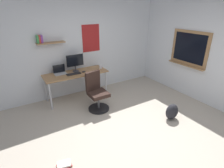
{
  "coord_description": "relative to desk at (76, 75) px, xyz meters",
  "views": [
    {
      "loc": [
        -1.85,
        -2.24,
        2.36
      ],
      "look_at": [
        -0.04,
        0.72,
        0.85
      ],
      "focal_mm": 28.48,
      "sensor_mm": 36.0,
      "label": 1
    }
  ],
  "objects": [
    {
      "name": "wall_right",
      "position": [
        2.8,
        -2.03,
        0.62
      ],
      "size": [
        0.22,
        5.0,
        2.6
      ],
      "color": "silver",
      "rests_on": "ground"
    },
    {
      "name": "office_chair",
      "position": [
        0.21,
        -0.79,
        -0.27
      ],
      "size": [
        0.52,
        0.53,
        0.95
      ],
      "color": "black",
      "rests_on": "ground"
    },
    {
      "name": "backpack",
      "position": [
        1.45,
        -2.08,
        -0.49
      ],
      "size": [
        0.32,
        0.22,
        0.37
      ],
      "primitive_type": "ellipsoid",
      "color": "#232328",
      "rests_on": "ground"
    },
    {
      "name": "book_stack_on_floor",
      "position": [
        -1.06,
        -2.11,
        -0.65
      ],
      "size": [
        0.24,
        0.19,
        0.06
      ],
      "color": "#C63833",
      "rests_on": "ground"
    },
    {
      "name": "monitor_primary",
      "position": [
        0.04,
        0.1,
        0.34
      ],
      "size": [
        0.46,
        0.17,
        0.46
      ],
      "color": "#38383D",
      "rests_on": "desk"
    },
    {
      "name": "ground_plane",
      "position": [
        0.36,
        -2.06,
        -0.68
      ],
      "size": [
        5.2,
        5.2,
        0.0
      ],
      "primitive_type": "plane",
      "color": "#ADA393",
      "rests_on": "ground"
    },
    {
      "name": "computer_mouse",
      "position": [
        0.2,
        -0.08,
        0.09
      ],
      "size": [
        0.1,
        0.06,
        0.03
      ],
      "primitive_type": "ellipsoid",
      "color": "#262628",
      "rests_on": "desk"
    },
    {
      "name": "coffee_mug",
      "position": [
        0.73,
        -0.03,
        0.12
      ],
      "size": [
        0.08,
        0.08,
        0.09
      ],
      "primitive_type": "cylinder",
      "color": "silver",
      "rests_on": "desk"
    },
    {
      "name": "keyboard",
      "position": [
        -0.08,
        -0.08,
        0.08
      ],
      "size": [
        0.37,
        0.13,
        0.02
      ],
      "primitive_type": "cube",
      "color": "black",
      "rests_on": "desk"
    },
    {
      "name": "wall_back",
      "position": [
        0.35,
        0.39,
        0.62
      ],
      "size": [
        5.0,
        0.3,
        2.6
      ],
      "color": "silver",
      "rests_on": "ground"
    },
    {
      "name": "laptop",
      "position": [
        -0.38,
        0.15,
        0.12
      ],
      "size": [
        0.31,
        0.21,
        0.23
      ],
      "color": "#ADAFB5",
      "rests_on": "desk"
    },
    {
      "name": "desk",
      "position": [
        0.0,
        0.0,
        0.0
      ],
      "size": [
        1.67,
        0.62,
        0.75
      ],
      "color": "#997047",
      "rests_on": "ground"
    }
  ]
}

